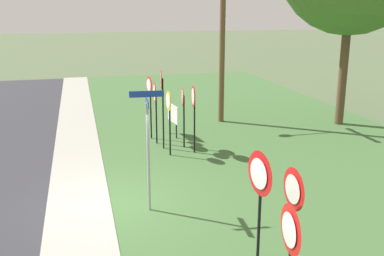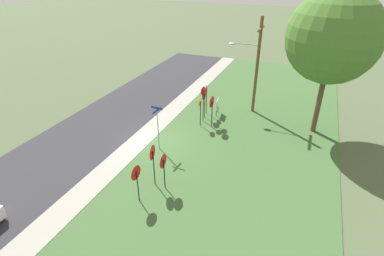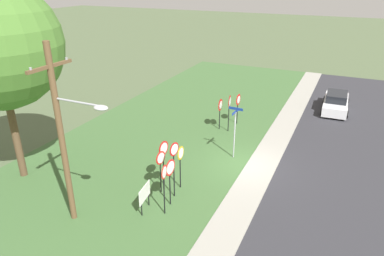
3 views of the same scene
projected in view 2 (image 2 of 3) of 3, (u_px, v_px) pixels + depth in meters
The scene contains 17 objects.
ground_plane at pixel (151, 142), 20.79m from camera, with size 160.00×160.00×0.00m, color #4C5B3D.
road_asphalt at pixel (95, 129), 22.37m from camera, with size 44.00×6.40×0.01m, color #2D2D33.
sidewalk_strip at pixel (141, 139), 21.04m from camera, with size 44.00×1.60×0.06m, color #99968C.
grass_median at pixel (236, 160), 18.79m from camera, with size 44.00×12.00×0.04m, color #3D6033.
stop_sign_near_left at pixel (203, 97), 22.55m from camera, with size 0.64×0.13×2.80m.
stop_sign_near_right at pixel (212, 104), 22.47m from camera, with size 0.64×0.13×2.18m.
stop_sign_far_left at pixel (206, 94), 23.86m from camera, with size 0.61×0.13×2.40m.
stop_sign_far_center at pixel (200, 106), 22.07m from camera, with size 0.66×0.10×2.23m.
stop_sign_far_right at pixel (212, 106), 21.78m from camera, with size 0.73×0.12×2.36m.
stop_sign_center_tall at pixel (204, 97), 23.28m from camera, with size 0.76×0.11×2.30m.
yield_sign_near_left at pixel (163, 164), 15.75m from camera, with size 0.81×0.10×2.14m.
yield_sign_near_right at pixel (136, 176), 14.84m from camera, with size 0.78×0.12×2.16m.
yield_sign_far_left at pixel (152, 156), 15.88m from camera, with size 0.82×0.14×2.49m.
street_name_post at pixel (158, 124), 19.12m from camera, with size 0.96×0.82×3.03m.
utility_pole at pixel (255, 62), 23.15m from camera, with size 2.10×2.49×7.51m.
notice_board at pixel (217, 105), 24.11m from camera, with size 1.09×0.18×1.25m.
oak_tree_left at pixel (333, 37), 18.88m from camera, with size 5.92×5.92×9.68m.
Camera 2 is at (15.38, 9.32, 10.84)m, focal length 28.17 mm.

